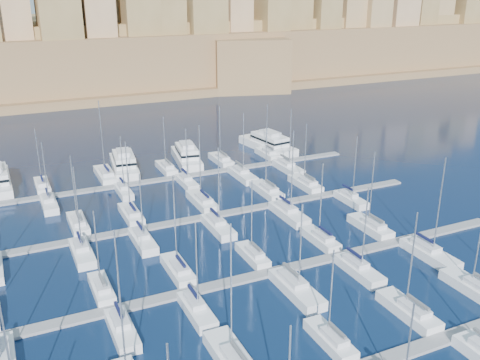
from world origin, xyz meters
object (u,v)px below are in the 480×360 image
motor_yacht_b (124,164)px  motor_yacht_d (268,143)px  motor_yacht_c (187,156)px  sailboat_4 (409,311)px

motor_yacht_b → motor_yacht_d: same height
motor_yacht_c → motor_yacht_d: bearing=3.0°
motor_yacht_d → motor_yacht_c: bearing=-177.0°
motor_yacht_b → motor_yacht_c: same height
motor_yacht_b → sailboat_4: bearing=-74.8°
motor_yacht_c → sailboat_4: bearing=-86.4°
sailboat_4 → motor_yacht_b: size_ratio=0.84×
motor_yacht_c → motor_yacht_d: 22.01m
sailboat_4 → motor_yacht_c: size_ratio=0.86×
motor_yacht_b → motor_yacht_d: (36.50, 0.86, 0.00)m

